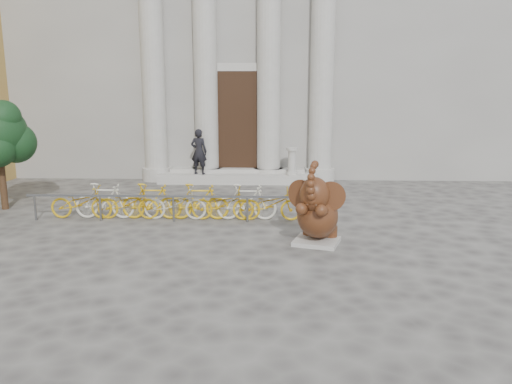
{
  "coord_description": "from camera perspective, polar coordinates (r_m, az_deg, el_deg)",
  "views": [
    {
      "loc": [
        1.42,
        -9.51,
        3.5
      ],
      "look_at": [
        0.99,
        2.19,
        1.1
      ],
      "focal_mm": 35.0,
      "sensor_mm": 36.0,
      "label": 1
    }
  ],
  "objects": [
    {
      "name": "elephant_statue",
      "position": [
        11.51,
        6.98,
        -2.48
      ],
      "size": [
        1.31,
        1.57,
        1.98
      ],
      "rotation": [
        0.0,
        0.0,
        -0.3
      ],
      "color": "#A8A59E",
      "rests_on": "ground"
    },
    {
      "name": "ground",
      "position": [
        10.24,
        -6.09,
        -8.48
      ],
      "size": [
        80.0,
        80.0,
        0.0
      ],
      "primitive_type": "plane",
      "color": "#474442",
      "rests_on": "ground"
    },
    {
      "name": "pedestrian",
      "position": [
        18.97,
        -6.55,
        4.6
      ],
      "size": [
        0.7,
        0.53,
        1.72
      ],
      "primitive_type": "imported",
      "rotation": [
        0.0,
        0.0,
        2.94
      ],
      "color": "black",
      "rests_on": "entrance_steps"
    },
    {
      "name": "balustrade_post",
      "position": [
        18.82,
        4.12,
        3.4
      ],
      "size": [
        0.42,
        0.42,
        1.02
      ],
      "color": "#A8A59E",
      "rests_on": "entrance_steps"
    },
    {
      "name": "bike_rack",
      "position": [
        13.85,
        -9.23,
        -1.08
      ],
      "size": [
        8.0,
        0.53,
        1.0
      ],
      "color": "slate",
      "rests_on": "ground"
    },
    {
      "name": "classical_building",
      "position": [
        24.61,
        -1.28,
        17.38
      ],
      "size": [
        22.0,
        10.7,
        12.0
      ],
      "color": "gray",
      "rests_on": "ground"
    },
    {
      "name": "entrance_steps",
      "position": [
        19.26,
        -2.17,
        1.65
      ],
      "size": [
        6.0,
        1.2,
        0.36
      ],
      "primitive_type": "cube",
      "color": "#A8A59E",
      "rests_on": "ground"
    }
  ]
}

